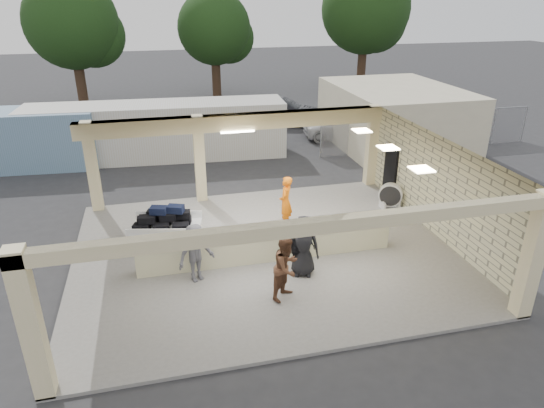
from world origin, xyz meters
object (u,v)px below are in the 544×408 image
object	(u,v)px
car_white_a	(343,127)
car_white_b	(384,120)
baggage_handler	(286,202)
drum_fan	(390,195)
baggage_counter	(267,245)
passenger_c	(196,253)
passenger_a	(286,267)
passenger_d	(303,246)
container_white	(158,131)
passenger_b	(298,248)
car_dark	(283,112)
luggage_cart	(165,223)

from	to	relation	value
car_white_a	car_white_b	world-z (taller)	car_white_b
baggage_handler	drum_fan	bearing A→B (deg)	126.60
baggage_counter	passenger_c	distance (m)	2.41
baggage_handler	passenger_c	xyz separation A→B (m)	(-3.41, -2.80, -0.05)
baggage_handler	passenger_a	size ratio (longest dim) A/B	1.02
car_white_a	car_white_b	xyz separation A→B (m)	(2.76, 0.46, 0.16)
passenger_d	car_white_b	xyz separation A→B (m)	(9.38, 14.16, -0.25)
container_white	passenger_d	bearing A→B (deg)	-69.58
baggage_handler	passenger_d	xyz separation A→B (m)	(-0.32, -3.20, -0.00)
passenger_b	drum_fan	bearing A→B (deg)	50.77
passenger_d	car_dark	world-z (taller)	passenger_d
passenger_b	passenger_c	bearing A→B (deg)	-172.78
drum_fan	container_white	world-z (taller)	container_white
car_white_a	car_white_b	distance (m)	2.81
baggage_counter	car_white_a	bearing A→B (deg)	59.41
baggage_counter	passenger_c	size ratio (longest dim) A/B	4.60
baggage_handler	car_white_b	size ratio (longest dim) A/B	0.38
luggage_cart	container_white	size ratio (longest dim) A/B	0.20
drum_fan	car_white_a	distance (m)	10.10
baggage_handler	car_white_b	xyz separation A→B (m)	(9.05, 10.96, -0.25)
baggage_counter	passenger_b	size ratio (longest dim) A/B	4.82
car_white_a	passenger_c	bearing A→B (deg)	150.21
passenger_c	baggage_counter	bearing A→B (deg)	-7.31
drum_fan	passenger_c	xyz separation A→B (m)	(-7.76, -3.38, 0.36)
drum_fan	car_dark	world-z (taller)	car_dark
passenger_a	passenger_b	world-z (taller)	passenger_a
baggage_handler	car_white_b	distance (m)	14.22
baggage_counter	luggage_cart	distance (m)	3.57
baggage_counter	passenger_b	distance (m)	1.29
drum_fan	container_white	size ratio (longest dim) A/B	0.08
passenger_b	container_white	xyz separation A→B (m)	(-3.68, 12.48, 0.43)
passenger_d	car_white_b	world-z (taller)	passenger_d
container_white	passenger_c	bearing A→B (deg)	-83.05
car_white_b	container_white	xyz separation A→B (m)	(-13.20, -1.59, 0.59)
passenger_b	car_white_b	world-z (taller)	passenger_b
car_white_a	container_white	world-z (taller)	container_white
luggage_cart	car_white_b	size ratio (longest dim) A/B	0.50
drum_fan	passenger_c	size ratio (longest dim) A/B	0.56
passenger_a	car_dark	size ratio (longest dim) A/B	0.39
passenger_d	car_white_a	xyz separation A→B (m)	(6.61, 13.69, -0.41)
passenger_c	container_white	world-z (taller)	container_white
car_white_b	car_dark	xyz separation A→B (m)	(-5.34, 3.32, 0.01)
car_white_a	container_white	bearing A→B (deg)	102.48
baggage_counter	car_dark	bearing A→B (deg)	73.46
car_dark	baggage_handler	bearing A→B (deg)	-169.30
passenger_a	car_dark	bearing A→B (deg)	33.87
passenger_c	car_white_a	distance (m)	16.46
passenger_d	baggage_handler	bearing A→B (deg)	101.62
passenger_b	car_white_a	distance (m)	15.19
drum_fan	container_white	bearing A→B (deg)	166.60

